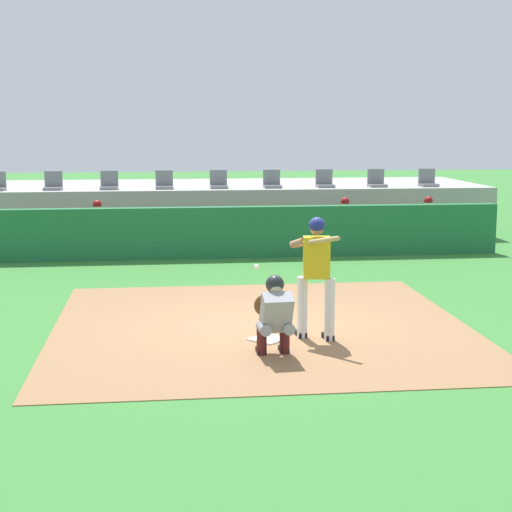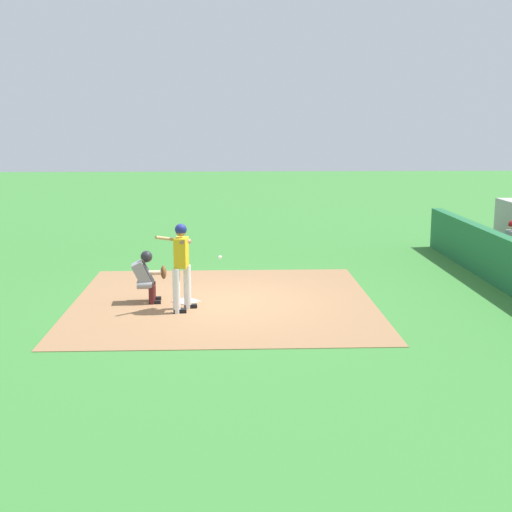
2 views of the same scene
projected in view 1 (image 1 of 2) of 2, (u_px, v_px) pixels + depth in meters
ground_plane at (261, 327)px, 12.43m from camera, size 80.00×80.00×0.00m
dirt_infield at (261, 326)px, 12.43m from camera, size 6.40×6.40×0.01m
home_plate at (268, 339)px, 11.65m from camera, size 0.62×0.62×0.02m
batter_at_plate at (316, 270)px, 11.53m from camera, size 0.65×0.80×1.80m
catcher_crouched at (274, 313)px, 10.75m from camera, size 0.50×1.92×1.13m
dugout_wall at (227, 232)px, 18.70m from camera, size 13.00×0.30×1.20m
dugout_bench at (224, 242)px, 19.74m from camera, size 11.80×0.44×0.45m
dugout_player_0 at (97, 226)px, 19.17m from camera, size 0.49×0.70×1.30m
dugout_player_1 at (346, 223)px, 19.86m from camera, size 0.49×0.70×1.30m
dugout_player_2 at (429, 222)px, 20.10m from camera, size 0.49×0.70×1.30m
stands_platform at (215, 208)px, 23.00m from camera, size 15.00×4.40×1.40m
stadium_seat_1 at (53, 185)px, 20.88m from camera, size 0.46×0.46×0.48m
stadium_seat_2 at (109, 184)px, 21.04m from camera, size 0.46×0.46×0.48m
stadium_seat_3 at (164, 184)px, 21.20m from camera, size 0.46×0.46×0.48m
stadium_seat_4 at (219, 183)px, 21.37m from camera, size 0.46×0.46×0.48m
stadium_seat_5 at (272, 183)px, 21.53m from camera, size 0.46×0.46×0.48m
stadium_seat_6 at (325, 182)px, 21.70m from camera, size 0.46×0.46×0.48m
stadium_seat_7 at (377, 182)px, 21.86m from camera, size 0.46×0.46×0.48m
stadium_seat_8 at (428, 181)px, 22.02m from camera, size 0.46×0.46×0.48m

